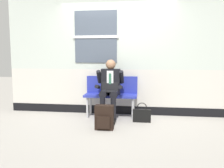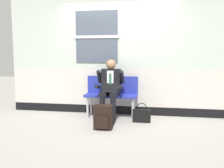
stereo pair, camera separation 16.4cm
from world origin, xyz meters
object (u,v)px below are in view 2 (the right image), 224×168
bench_with_person (112,92)px  backpack (103,118)px  handbag (142,115)px  person_seated (110,87)px

bench_with_person → backpack: bearing=-89.3°
handbag → person_seated: bearing=164.8°
bench_with_person → backpack: 1.01m
person_seated → backpack: 0.89m
backpack → handbag: backpack is taller
bench_with_person → person_seated: bearing=-90.0°
backpack → handbag: bearing=41.1°
bench_with_person → handbag: size_ratio=2.84×
person_seated → handbag: 0.88m
person_seated → backpack: (0.01, -0.77, -0.45)m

